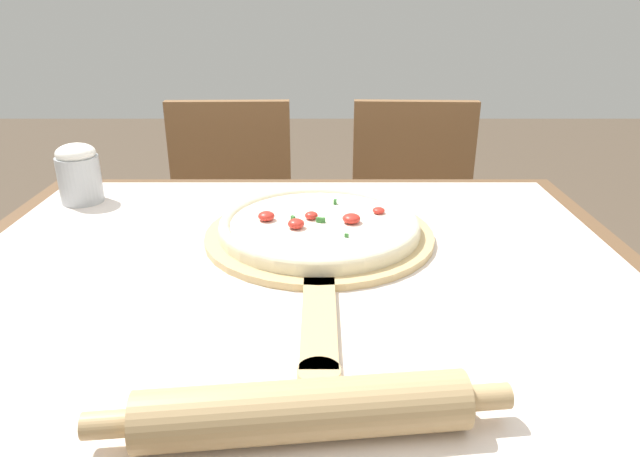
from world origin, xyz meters
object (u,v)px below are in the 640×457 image
(chair_left, at_px, (231,225))
(pizza_peel, at_px, (320,240))
(pizza, at_px, (320,225))
(rolling_pin, at_px, (304,410))
(chair_right, at_px, (413,225))
(flour_cup, at_px, (80,173))

(chair_left, bearing_deg, pizza_peel, -71.38)
(pizza, distance_m, chair_left, 0.85)
(rolling_pin, relative_size, chair_left, 0.46)
(pizza, bearing_deg, rolling_pin, -91.74)
(chair_right, xyz_separation_m, flour_cup, (-0.78, -0.55, 0.34))
(rolling_pin, height_order, chair_right, chair_right)
(pizza_peel, height_order, flour_cup, flour_cup)
(pizza_peel, distance_m, chair_right, 0.86)
(chair_left, bearing_deg, rolling_pin, -79.32)
(pizza, bearing_deg, chair_right, 68.45)
(chair_left, bearing_deg, flour_cup, -112.20)
(rolling_pin, bearing_deg, chair_right, 75.91)
(rolling_pin, distance_m, chair_left, 1.29)
(pizza_peel, relative_size, flour_cup, 5.09)
(pizza_peel, height_order, chair_left, chair_left)
(rolling_pin, bearing_deg, chair_left, 102.25)
(rolling_pin, relative_size, flour_cup, 3.36)
(flour_cup, bearing_deg, pizza, -21.24)
(rolling_pin, distance_m, flour_cup, 0.82)
(pizza_peel, relative_size, chair_right, 0.70)
(rolling_pin, bearing_deg, flour_cup, 125.10)
(pizza, relative_size, flour_cup, 2.87)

